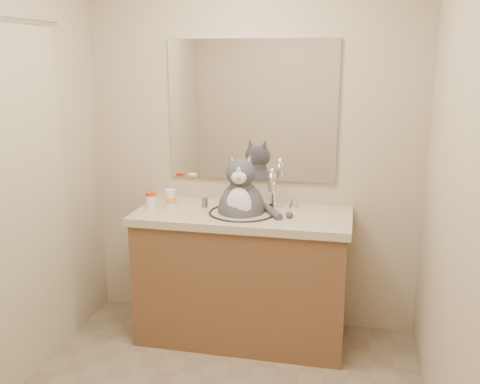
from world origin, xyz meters
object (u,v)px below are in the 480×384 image
(pill_bottle_redcap, at_px, (151,200))
(grey_canister, at_px, (205,203))
(cat, at_px, (242,207))
(pill_bottle_orange, at_px, (170,199))

(pill_bottle_redcap, height_order, grey_canister, pill_bottle_redcap)
(cat, height_order, pill_bottle_redcap, cat)
(pill_bottle_redcap, relative_size, grey_canister, 1.73)
(cat, xyz_separation_m, grey_canister, (-0.25, 0.05, 0.00))
(pill_bottle_redcap, xyz_separation_m, grey_canister, (0.33, 0.09, -0.02))
(cat, xyz_separation_m, pill_bottle_orange, (-0.47, 0.02, 0.02))
(pill_bottle_orange, xyz_separation_m, grey_canister, (0.22, 0.03, -0.02))
(pill_bottle_orange, bearing_deg, grey_canister, 8.46)
(pill_bottle_redcap, bearing_deg, grey_canister, 15.08)
(grey_canister, bearing_deg, pill_bottle_redcap, -164.92)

